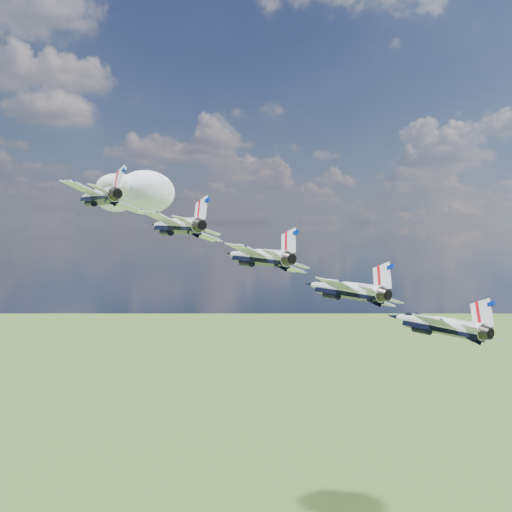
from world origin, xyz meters
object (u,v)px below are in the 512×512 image
jet_3 (343,289)px  jet_4 (435,324)px  jet_1 (174,225)px  jet_2 (256,256)px  jet_0 (97,196)px

jet_3 → jet_4: bearing=-47.1°
jet_1 → jet_4: (23.33, -20.79, -11.19)m
jet_1 → jet_2: (7.78, -6.93, -3.73)m
jet_0 → jet_2: jet_0 is taller
jet_1 → jet_0: bearing=132.9°
jet_0 → jet_1: size_ratio=1.00×
jet_2 → jet_4: (15.55, -13.86, -7.46)m
jet_3 → jet_4: (7.78, -6.93, -3.73)m
jet_2 → jet_3: size_ratio=1.00×
jet_2 → jet_3: (7.78, -6.93, -3.73)m
jet_0 → jet_4: bearing=-47.1°
jet_3 → jet_4: 11.06m
jet_2 → jet_3: bearing=-47.1°
jet_0 → jet_1: (7.78, -6.93, -3.73)m
jet_2 → jet_4: bearing=-47.1°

